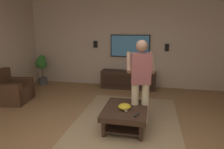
# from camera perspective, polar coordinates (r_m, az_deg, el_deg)

# --- Properties ---
(ground_plane) EXTENTS (8.06, 8.06, 0.00)m
(ground_plane) POSITION_cam_1_polar(r_m,az_deg,el_deg) (3.50, -1.14, -18.58)
(ground_plane) COLOR olive
(wall_back_tv) EXTENTS (0.10, 6.92, 2.80)m
(wall_back_tv) POSITION_cam_1_polar(r_m,az_deg,el_deg) (6.33, 5.76, 9.12)
(wall_back_tv) COLOR #BCA893
(wall_back_tv) RESTS_ON ground
(area_rug) EXTENTS (2.97, 2.06, 0.01)m
(area_rug) POSITION_cam_1_polar(r_m,az_deg,el_deg) (4.07, 4.25, -13.65)
(area_rug) COLOR #9E8460
(area_rug) RESTS_ON ground
(armchair) EXTENTS (0.90, 0.91, 0.82)m
(armchair) POSITION_cam_1_polar(r_m,az_deg,el_deg) (5.67, -27.34, -4.32)
(armchair) COLOR #472D1E
(armchair) RESTS_ON ground
(coffee_table) EXTENTS (1.00, 0.80, 0.40)m
(coffee_table) POSITION_cam_1_polar(r_m,az_deg,el_deg) (3.76, 3.91, -11.07)
(coffee_table) COLOR #332116
(coffee_table) RESTS_ON ground
(media_console) EXTENTS (0.45, 1.70, 0.55)m
(media_console) POSITION_cam_1_polar(r_m,az_deg,el_deg) (6.18, 4.78, -1.52)
(media_console) COLOR #332116
(media_console) RESTS_ON ground
(tv) EXTENTS (0.05, 1.23, 0.69)m
(tv) POSITION_cam_1_polar(r_m,az_deg,el_deg) (6.25, 5.24, 8.25)
(tv) COLOR black
(person_standing) EXTENTS (0.60, 0.60, 1.64)m
(person_standing) POSITION_cam_1_polar(r_m,az_deg,el_deg) (3.77, 8.32, -0.88)
(person_standing) COLOR #C6B793
(person_standing) RESTS_ON ground
(potted_plant_tall) EXTENTS (0.40, 0.41, 1.00)m
(potted_plant_tall) POSITION_cam_1_polar(r_m,az_deg,el_deg) (6.83, -19.78, 2.47)
(potted_plant_tall) COLOR #4C4C51
(potted_plant_tall) RESTS_ON ground
(bowl) EXTENTS (0.23, 0.23, 0.10)m
(bowl) POSITION_cam_1_polar(r_m,az_deg,el_deg) (3.64, 3.68, -9.28)
(bowl) COLOR gold
(bowl) RESTS_ON coffee_table
(remote_white) EXTENTS (0.16, 0.08, 0.02)m
(remote_white) POSITION_cam_1_polar(r_m,az_deg,el_deg) (3.62, 4.44, -10.06)
(remote_white) COLOR white
(remote_white) RESTS_ON coffee_table
(remote_black) EXTENTS (0.16, 0.08, 0.02)m
(remote_black) POSITION_cam_1_polar(r_m,az_deg,el_deg) (3.43, 7.07, -11.55)
(remote_black) COLOR black
(remote_black) RESTS_ON coffee_table
(vase_round) EXTENTS (0.22, 0.22, 0.22)m
(vase_round) POSITION_cam_1_polar(r_m,az_deg,el_deg) (6.11, 9.55, 1.86)
(vase_round) COLOR orange
(vase_round) RESTS_ON media_console
(wall_speaker_left) EXTENTS (0.06, 0.12, 0.22)m
(wall_speaker_left) POSITION_cam_1_polar(r_m,az_deg,el_deg) (6.23, 15.67, 7.54)
(wall_speaker_left) COLOR black
(wall_speaker_right) EXTENTS (0.06, 0.12, 0.22)m
(wall_speaker_right) POSITION_cam_1_polar(r_m,az_deg,el_deg) (6.48, -4.82, 8.75)
(wall_speaker_right) COLOR black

